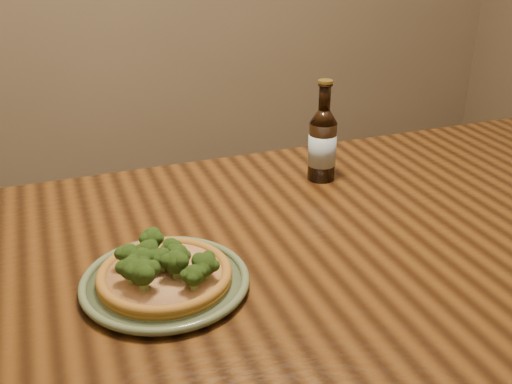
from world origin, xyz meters
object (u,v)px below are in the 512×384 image
object	(u,v)px
plate	(165,282)
beer_bottle	(322,144)
pizza	(163,271)
table	(368,267)

from	to	relation	value
plate	beer_bottle	bearing A→B (deg)	35.33
plate	pizza	xyz separation A→B (m)	(-0.00, -0.00, 0.02)
plate	pizza	distance (m)	0.02
plate	pizza	world-z (taller)	pizza
table	pizza	world-z (taller)	pizza
pizza	beer_bottle	world-z (taller)	beer_bottle
plate	table	bearing A→B (deg)	8.06
table	beer_bottle	bearing A→B (deg)	88.06
table	pizza	size ratio (longest dim) A/B	7.17
plate	pizza	size ratio (longest dim) A/B	1.26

